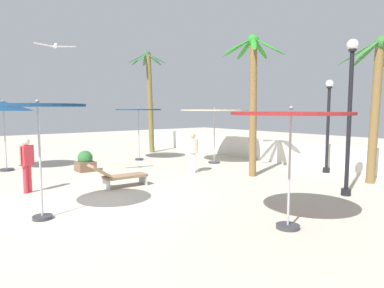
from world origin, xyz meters
TOP-DOWN VIEW (x-y plane):
  - ground_plane at (0.00, 0.00)m, footprint 56.00×56.00m
  - boundary_wall at (0.00, 9.76)m, footprint 25.20×0.30m
  - patio_umbrella_0 at (-6.22, 4.99)m, footprint 2.22×2.22m
  - patio_umbrella_1 at (0.53, -1.43)m, footprint 2.08×2.08m
  - patio_umbrella_2 at (4.45, 2.48)m, footprint 2.48×2.48m
  - patio_umbrella_3 at (-7.03, -0.80)m, footprint 2.31×2.31m
  - patio_umbrella_4 at (-3.16, 7.28)m, footprint 3.17×3.17m
  - palm_tree_1 at (3.54, 8.51)m, footprint 2.64×2.64m
  - palm_tree_2 at (-8.78, 7.20)m, footprint 2.29×2.27m
  - palm_tree_3 at (0.04, 6.30)m, footprint 2.38×2.36m
  - lamp_post_1 at (3.81, 6.20)m, footprint 0.31×0.31m
  - lamp_post_2 at (1.45, 9.17)m, footprint 0.30×0.30m
  - lounge_chair_0 at (-1.30, 1.41)m, footprint 0.65×1.90m
  - guest_0 at (-2.39, -1.07)m, footprint 0.38×0.50m
  - guest_1 at (-1.85, 4.94)m, footprint 0.56×0.25m
  - seagull_0 at (-2.99, 0.10)m, footprint 0.40×1.28m
  - planter at (-4.88, 1.71)m, footprint 0.70×0.70m

SIDE VIEW (x-z plane):
  - ground_plane at x=0.00m, z-range 0.00..0.00m
  - planter at x=-4.88m, z-range -0.04..0.81m
  - lounge_chair_0 at x=-1.30m, z-range -0.02..0.81m
  - boundary_wall at x=0.00m, z-range 0.00..1.07m
  - guest_1 at x=-1.85m, z-range 0.16..1.77m
  - guest_0 at x=-2.39m, z-range 0.18..1.85m
  - lamp_post_2 at x=1.45m, z-range 0.16..3.85m
  - patio_umbrella_2 at x=4.45m, z-range 1.01..3.61m
  - patio_umbrella_0 at x=-6.22m, z-range 1.07..3.70m
  - patio_umbrella_4 at x=-3.16m, z-range 1.08..3.70m
  - patio_umbrella_1 at x=0.53m, z-range 1.07..3.82m
  - lamp_post_1 at x=3.81m, z-range 0.25..4.76m
  - patio_umbrella_3 at x=-7.03m, z-range 1.18..4.09m
  - palm_tree_1 at x=3.54m, z-range 0.67..5.61m
  - palm_tree_3 at x=0.04m, z-range 0.69..5.97m
  - palm_tree_2 at x=-8.78m, z-range 0.69..6.65m
  - seagull_0 at x=-2.99m, z-range 4.52..4.66m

